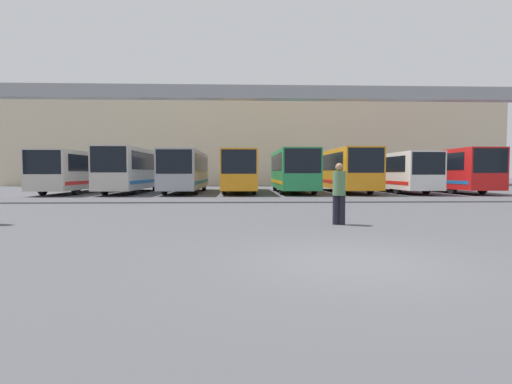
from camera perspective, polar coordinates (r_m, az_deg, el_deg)
name	(u,v)px	position (r m, az deg, el deg)	size (l,w,h in m)	color
ground_plane	(352,262)	(7.25, 13.49, -9.72)	(200.00, 200.00, 0.00)	#47474C
building_backdrop	(256,140)	(52.56, -0.04, 7.46)	(59.16, 12.00, 11.63)	beige
overhead_gantry	(276,102)	(22.14, 2.94, 12.65)	(36.21, 0.80, 6.20)	gray
bus_slot_0	(77,170)	(33.35, -24.26, 2.94)	(2.61, 10.59, 3.08)	beige
bus_slot_1	(132,168)	(32.27, -17.27, 3.31)	(2.51, 11.11, 3.32)	beige
bus_slot_2	(186,169)	(31.48, -9.96, 3.21)	(2.53, 11.17, 3.13)	#999EA5
bus_slot_3	(239,169)	(31.55, -2.41, 3.26)	(2.48, 11.88, 3.14)	orange
bus_slot_4	(293,169)	(30.90, 5.28, 3.34)	(2.63, 10.07, 3.21)	#268C4C
bus_slot_5	(343,168)	(32.55, 12.32, 3.32)	(2.62, 11.84, 3.27)	orange
bus_slot_6	(395,170)	(33.62, 19.25, 2.95)	(2.44, 11.40, 2.99)	silver
bus_slot_7	(444,168)	(35.57, 25.32, 3.06)	(2.57, 11.93, 3.25)	red
pedestrian_mid_left	(339,192)	(12.17, 11.78, 0.00)	(0.38, 0.38, 1.84)	black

